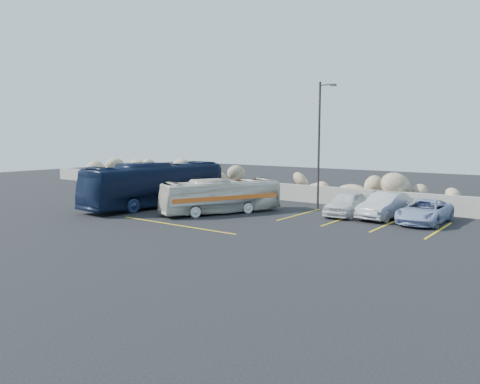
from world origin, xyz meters
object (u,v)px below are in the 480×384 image
Objects in this scene: vintage_bus at (221,196)px; tour_coach at (156,185)px; car_b at (385,206)px; car_a at (347,203)px; lamppost at (320,142)px; car_d at (425,212)px.

vintage_bus is 0.71× the size of tour_coach.
car_a is at bearing -165.40° from car_b.
lamppost is 7.76m from car_d.
car_d is (2.21, -0.17, -0.09)m from car_b.
lamppost is at bearing 173.21° from car_d.
car_a is 2.17m from car_b.
vintage_bus is at bearing -148.10° from car_b.
car_a is (2.43, -1.05, -3.59)m from lamppost.
car_a is 0.91× the size of car_d.
car_b is (8.60, 4.20, -0.32)m from vintage_bus.
tour_coach is 14.59m from car_b.
lamppost is at bearing 154.71° from car_a.
car_a is 0.95× the size of car_b.
vintage_bus is 1.64× the size of car_d.
lamppost reaches higher than car_d.
lamppost is at bearing 176.86° from car_b.
car_d is (6.78, -0.90, -3.66)m from lamppost.
car_a is at bearing -177.19° from car_d.
car_b is at bearing -9.04° from lamppost.
car_b reaches higher than car_a.
vintage_bus is 1.79× the size of car_a.
car_b is at bearing 6.87° from car_a.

